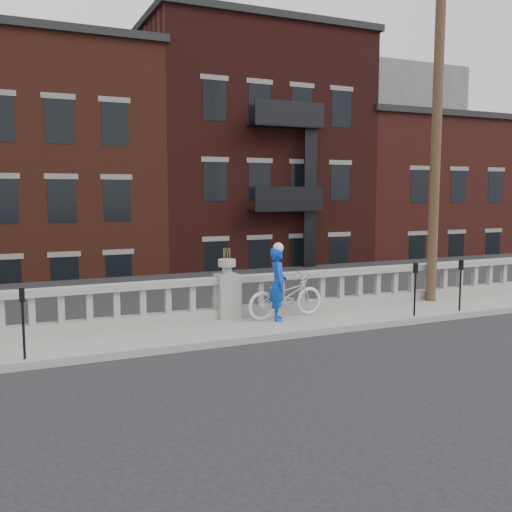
{
  "coord_description": "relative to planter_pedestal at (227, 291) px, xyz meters",
  "views": [
    {
      "loc": [
        -5.1,
        -9.19,
        3.3
      ],
      "look_at": [
        0.46,
        3.2,
        1.76
      ],
      "focal_mm": 40.0,
      "sensor_mm": 36.0,
      "label": 1
    }
  ],
  "objects": [
    {
      "name": "lower_level",
      "position": [
        0.56,
        19.09,
        1.8
      ],
      "size": [
        80.0,
        44.0,
        20.8
      ],
      "color": "#605E59",
      "rests_on": "ground"
    },
    {
      "name": "ground",
      "position": [
        0.0,
        -3.95,
        -0.83
      ],
      "size": [
        120.0,
        120.0,
        0.0
      ],
      "primitive_type": "plane",
      "color": "black",
      "rests_on": "ground"
    },
    {
      "name": "planter_pedestal",
      "position": [
        0.0,
        0.0,
        0.0
      ],
      "size": [
        0.55,
        0.55,
        1.76
      ],
      "color": "gray",
      "rests_on": "sidewalk"
    },
    {
      "name": "parking_meter_e",
      "position": [
        5.91,
        -1.8,
        0.17
      ],
      "size": [
        0.1,
        0.09,
        1.36
      ],
      "color": "black",
      "rests_on": "sidewalk"
    },
    {
      "name": "balustrade",
      "position": [
        0.0,
        0.0,
        -0.19
      ],
      "size": [
        28.0,
        0.34,
        1.03
      ],
      "color": "gray",
      "rests_on": "sidewalk"
    },
    {
      "name": "cyclist",
      "position": [
        1.03,
        -0.79,
        0.22
      ],
      "size": [
        0.64,
        0.77,
        1.81
      ],
      "primitive_type": "imported",
      "rotation": [
        0.0,
        0.0,
        1.21
      ],
      "color": "#0B3BB0",
      "rests_on": "sidewalk"
    },
    {
      "name": "parking_meter_d",
      "position": [
        4.41,
        -1.8,
        0.17
      ],
      "size": [
        0.1,
        0.09,
        1.36
      ],
      "color": "black",
      "rests_on": "sidewalk"
    },
    {
      "name": "parking_meter_c",
      "position": [
        -4.8,
        -1.8,
        0.17
      ],
      "size": [
        0.1,
        0.09,
        1.36
      ],
      "color": "black",
      "rests_on": "sidewalk"
    },
    {
      "name": "bicycle",
      "position": [
        1.34,
        -0.59,
        -0.13
      ],
      "size": [
        2.16,
        0.9,
        1.11
      ],
      "primitive_type": "imported",
      "rotation": [
        0.0,
        0.0,
        1.65
      ],
      "color": "silver",
      "rests_on": "sidewalk"
    },
    {
      "name": "sidewalk",
      "position": [
        0.0,
        -0.95,
        -0.76
      ],
      "size": [
        32.0,
        2.2,
        0.15
      ],
      "primitive_type": "cube",
      "color": "gray",
      "rests_on": "ground"
    },
    {
      "name": "utility_pole",
      "position": [
        6.2,
        -0.35,
        4.41
      ],
      "size": [
        1.6,
        0.28,
        10.0
      ],
      "color": "#422D1E",
      "rests_on": "sidewalk"
    }
  ]
}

